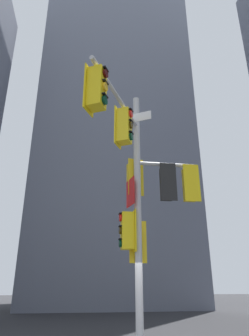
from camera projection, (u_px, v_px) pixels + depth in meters
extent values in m
cube|color=slate|center=(110.00, 145.00, 36.58)|extent=(15.72, 15.72, 35.54)
cylinder|color=#B2B2B5|center=(138.00, 214.00, 8.51)|extent=(0.20, 0.20, 7.63)
cylinder|color=#B2B2B5|center=(118.00, 98.00, 8.07)|extent=(1.66, 2.96, 0.11)
cylinder|color=#B2B2B5|center=(166.00, 165.00, 9.19)|extent=(1.78, 0.13, 0.11)
cube|color=yellow|center=(118.00, 127.00, 8.35)|extent=(0.25, 0.44, 1.14)
cube|color=yellow|center=(124.00, 126.00, 8.29)|extent=(0.46, 0.46, 1.00)
cylinder|color=red|center=(131.00, 114.00, 8.35)|extent=(0.15, 0.20, 0.20)
cube|color=black|center=(131.00, 110.00, 8.40)|extent=(0.17, 0.23, 0.02)
cylinder|color=#3C2C06|center=(131.00, 125.00, 8.23)|extent=(0.15, 0.20, 0.20)
cube|color=black|center=(131.00, 121.00, 8.27)|extent=(0.17, 0.23, 0.02)
cylinder|color=#06311C|center=(131.00, 137.00, 8.10)|extent=(0.15, 0.20, 0.20)
cube|color=black|center=(131.00, 133.00, 8.14)|extent=(0.17, 0.23, 0.02)
cube|color=yellow|center=(89.00, 90.00, 6.75)|extent=(0.25, 0.44, 1.14)
cube|color=yellow|center=(97.00, 89.00, 6.69)|extent=(0.46, 0.46, 1.00)
cylinder|color=#360605|center=(105.00, 74.00, 6.76)|extent=(0.15, 0.20, 0.20)
cube|color=black|center=(106.00, 69.00, 6.80)|extent=(0.17, 0.23, 0.02)
cylinder|color=yellow|center=(105.00, 87.00, 6.63)|extent=(0.15, 0.20, 0.20)
cube|color=black|center=(105.00, 82.00, 6.67)|extent=(0.17, 0.23, 0.02)
cylinder|color=#06311C|center=(105.00, 100.00, 6.51)|extent=(0.15, 0.20, 0.20)
cube|color=black|center=(105.00, 96.00, 6.55)|extent=(0.17, 0.23, 0.02)
cube|color=black|center=(168.00, 181.00, 8.80)|extent=(0.48, 0.03, 1.14)
cube|color=black|center=(167.00, 183.00, 8.97)|extent=(0.34, 0.34, 1.00)
cylinder|color=red|center=(164.00, 175.00, 9.28)|extent=(0.20, 0.06, 0.20)
cube|color=black|center=(164.00, 171.00, 9.33)|extent=(0.22, 0.07, 0.02)
cylinder|color=#3C2C06|center=(165.00, 185.00, 9.16)|extent=(0.20, 0.06, 0.20)
cube|color=black|center=(165.00, 182.00, 9.21)|extent=(0.22, 0.07, 0.02)
cylinder|color=#06311C|center=(165.00, 197.00, 9.03)|extent=(0.20, 0.06, 0.20)
cube|color=black|center=(165.00, 193.00, 9.08)|extent=(0.22, 0.07, 0.02)
cube|color=yellow|center=(192.00, 182.00, 8.89)|extent=(0.48, 0.03, 1.14)
cube|color=yellow|center=(190.00, 184.00, 9.07)|extent=(0.34, 0.34, 1.00)
cylinder|color=red|center=(187.00, 176.00, 9.38)|extent=(0.20, 0.06, 0.20)
cube|color=black|center=(186.00, 172.00, 9.43)|extent=(0.22, 0.07, 0.02)
cylinder|color=#3C2C06|center=(187.00, 186.00, 9.25)|extent=(0.20, 0.06, 0.20)
cube|color=black|center=(187.00, 183.00, 9.30)|extent=(0.22, 0.07, 0.02)
cylinder|color=#06311C|center=(188.00, 197.00, 9.13)|extent=(0.20, 0.06, 0.20)
cube|color=black|center=(188.00, 194.00, 9.17)|extent=(0.22, 0.07, 0.02)
cube|color=yellow|center=(134.00, 231.00, 8.33)|extent=(0.03, 0.48, 1.14)
cube|color=yellow|center=(127.00, 231.00, 8.30)|extent=(0.34, 0.34, 1.00)
cylinder|color=red|center=(120.00, 218.00, 8.39)|extent=(0.06, 0.20, 0.20)
cube|color=black|center=(120.00, 214.00, 8.44)|extent=(0.07, 0.22, 0.02)
cylinder|color=#3C2C06|center=(120.00, 230.00, 8.27)|extent=(0.06, 0.20, 0.20)
cube|color=black|center=(120.00, 226.00, 8.31)|extent=(0.07, 0.22, 0.02)
cylinder|color=#06311C|center=(120.00, 244.00, 8.14)|extent=(0.06, 0.20, 0.20)
cube|color=black|center=(120.00, 239.00, 8.18)|extent=(0.07, 0.22, 0.02)
cube|color=gold|center=(136.00, 177.00, 9.02)|extent=(0.48, 0.12, 1.14)
cube|color=gold|center=(134.00, 179.00, 9.19)|extent=(0.40, 0.40, 1.00)
cylinder|color=#360605|center=(131.00, 170.00, 9.49)|extent=(0.21, 0.10, 0.20)
cube|color=black|center=(131.00, 167.00, 9.54)|extent=(0.23, 0.11, 0.02)
cylinder|color=yellow|center=(131.00, 181.00, 9.37)|extent=(0.21, 0.10, 0.20)
cube|color=black|center=(131.00, 177.00, 9.41)|extent=(0.23, 0.11, 0.02)
cylinder|color=#06311C|center=(131.00, 192.00, 9.24)|extent=(0.21, 0.10, 0.20)
cube|color=black|center=(131.00, 188.00, 9.29)|extent=(0.23, 0.11, 0.02)
cube|color=gold|center=(138.00, 242.00, 8.34)|extent=(0.48, 0.08, 1.14)
cube|color=gold|center=(137.00, 243.00, 8.52)|extent=(0.37, 0.37, 1.00)
cylinder|color=red|center=(137.00, 231.00, 8.83)|extent=(0.21, 0.08, 0.20)
cube|color=black|center=(136.00, 227.00, 8.88)|extent=(0.23, 0.09, 0.02)
cylinder|color=#3C2C06|center=(137.00, 243.00, 8.71)|extent=(0.21, 0.08, 0.20)
cube|color=black|center=(137.00, 239.00, 8.76)|extent=(0.23, 0.09, 0.02)
cylinder|color=#06311C|center=(137.00, 256.00, 8.58)|extent=(0.21, 0.08, 0.20)
cube|color=black|center=(137.00, 252.00, 8.63)|extent=(0.23, 0.09, 0.02)
cube|color=white|center=(133.00, 118.00, 9.25)|extent=(1.03, 0.62, 0.28)
cube|color=#19479E|center=(133.00, 118.00, 9.25)|extent=(0.99, 0.60, 0.24)
cube|color=red|center=(130.00, 192.00, 8.67)|extent=(0.13, 0.63, 0.80)
cube|color=white|center=(130.00, 192.00, 8.67)|extent=(0.12, 0.59, 0.76)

